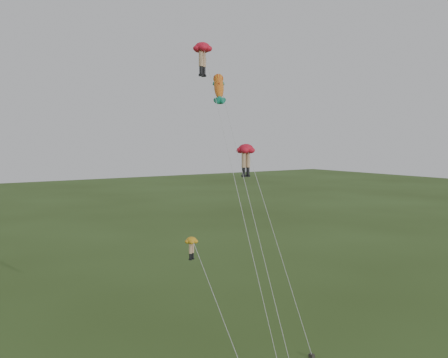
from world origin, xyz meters
TOP-DOWN VIEW (x-y plane):
  - legs_kite_red_high at (2.73, 12.28)m, footprint 3.93×14.54m
  - legs_kite_red_mid at (3.92, 7.76)m, footprint 1.80×9.46m
  - legs_kite_yellow at (-2.71, 4.71)m, footprint 2.02×9.70m
  - fish_kite at (3.36, 10.79)m, footprint 3.73×13.49m

SIDE VIEW (x-z plane):
  - legs_kite_yellow at x=-2.71m, z-range 3.15..10.92m
  - legs_kite_red_mid at x=3.92m, z-range 6.24..20.22m
  - fish_kite at x=3.36m, z-range 8.52..28.56m
  - legs_kite_red_high at x=2.73m, z-range 10.33..32.74m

